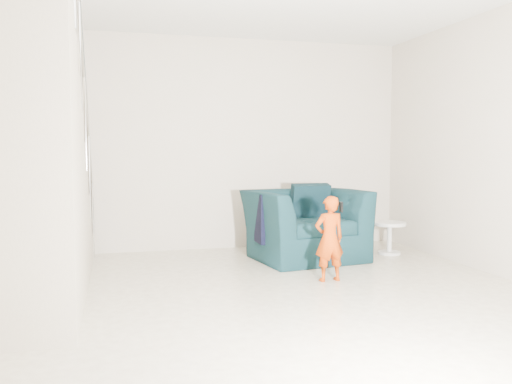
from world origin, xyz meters
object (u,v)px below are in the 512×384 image
Objects in this scene: toddler at (329,239)px; staircase at (17,191)px; side_table at (390,233)px; armchair at (305,225)px.

staircase is at bearing 0.03° from toddler.
toddler is at bearing 4.00° from staircase.
staircase is at bearing -162.21° from side_table.
armchair is 1.49× the size of toddler.
side_table is 0.11× the size of staircase.
staircase is (-4.01, -1.29, 0.68)m from side_table.
toddler reaches higher than side_table.
staircase reaches higher than side_table.
toddler is 0.23× the size of staircase.
armchair reaches higher than side_table.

